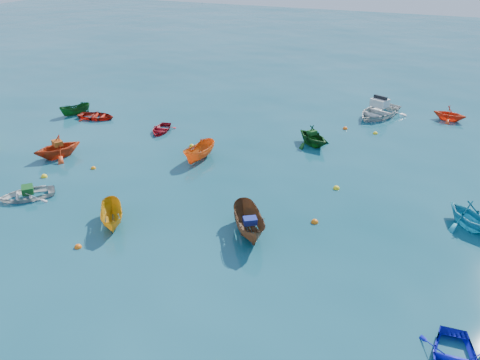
% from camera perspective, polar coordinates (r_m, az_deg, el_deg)
% --- Properties ---
extents(ground, '(160.00, 160.00, 0.00)m').
position_cam_1_polar(ground, '(22.69, -4.93, -6.26)').
color(ground, '#0B4351').
rests_on(ground, ground).
extents(dinghy_white_near, '(3.51, 3.53, 0.60)m').
position_cam_1_polar(dinghy_white_near, '(27.92, -24.50, -1.97)').
color(dinghy_white_near, silver).
rests_on(dinghy_white_near, ground).
extents(sampan_brown_mid, '(2.94, 3.57, 1.32)m').
position_cam_1_polar(sampan_brown_mid, '(22.47, 1.14, -6.53)').
color(sampan_brown_mid, brown).
rests_on(sampan_brown_mid, ground).
extents(dinghy_orange_w, '(3.65, 3.81, 1.55)m').
position_cam_1_polar(dinghy_orange_w, '(32.37, -21.19, 2.66)').
color(dinghy_orange_w, red).
rests_on(dinghy_orange_w, ground).
extents(sampan_yellow_mid, '(2.53, 2.88, 1.09)m').
position_cam_1_polar(sampan_yellow_mid, '(24.00, -15.18, -5.18)').
color(sampan_yellow_mid, '#C78911').
rests_on(sampan_yellow_mid, ground).
extents(dinghy_cyan_se, '(3.54, 3.59, 1.43)m').
position_cam_1_polar(dinghy_cyan_se, '(25.55, 25.94, -5.08)').
color(dinghy_cyan_se, teal).
rests_on(dinghy_cyan_se, ground).
extents(dinghy_red_nw, '(3.22, 2.53, 0.61)m').
position_cam_1_polar(dinghy_red_nw, '(38.51, -17.06, 7.18)').
color(dinghy_red_nw, '#AE1C0E').
rests_on(dinghy_red_nw, ground).
extents(sampan_orange_n, '(1.46, 3.11, 1.16)m').
position_cam_1_polar(sampan_orange_n, '(29.92, -4.91, 2.52)').
color(sampan_orange_n, orange).
rests_on(sampan_orange_n, ground).
extents(dinghy_green_n, '(3.65, 3.57, 1.46)m').
position_cam_1_polar(dinghy_green_n, '(32.36, 8.79, 4.26)').
color(dinghy_green_n, '#0F4413').
rests_on(dinghy_green_n, ground).
extents(dinghy_red_far, '(2.25, 2.81, 0.52)m').
position_cam_1_polar(dinghy_red_far, '(34.78, -9.59, 5.87)').
color(dinghy_red_far, maroon).
rests_on(dinghy_red_far, ground).
extents(dinghy_orange_far, '(2.77, 2.51, 1.26)m').
position_cam_1_polar(dinghy_orange_far, '(39.88, 24.06, 6.66)').
color(dinghy_orange_far, '#EB3D16').
rests_on(dinghy_orange_far, ground).
extents(sampan_green_far, '(1.98, 2.61, 0.95)m').
position_cam_1_polar(sampan_green_far, '(39.92, -19.34, 7.53)').
color(sampan_green_far, '#104616').
rests_on(sampan_green_far, ground).
extents(motorboat_white, '(4.89, 5.57, 1.56)m').
position_cam_1_polar(motorboat_white, '(38.93, 16.46, 7.48)').
color(motorboat_white, silver).
rests_on(motorboat_white, ground).
extents(tarp_green_a, '(0.93, 0.93, 0.36)m').
position_cam_1_polar(tarp_green_a, '(27.70, -24.49, -1.07)').
color(tarp_green_a, '#134D1A').
rests_on(tarp_green_a, dinghy_white_near).
extents(tarp_blue_a, '(0.78, 0.74, 0.30)m').
position_cam_1_polar(tarp_blue_a, '(21.90, 1.24, -4.98)').
color(tarp_blue_a, navy).
rests_on(tarp_blue_a, sampan_brown_mid).
extents(tarp_orange_a, '(0.86, 0.79, 0.33)m').
position_cam_1_polar(tarp_orange_a, '(32.03, -21.38, 4.22)').
color(tarp_orange_a, '#BF4D13').
rests_on(tarp_orange_a, dinghy_orange_w).
extents(tarp_green_b, '(0.68, 0.71, 0.27)m').
position_cam_1_polar(tarp_green_b, '(32.10, 8.79, 5.75)').
color(tarp_green_b, '#134D17').
rests_on(tarp_green_b, dinghy_green_n).
extents(buoy_or_a, '(0.34, 0.34, 0.34)m').
position_cam_1_polar(buoy_or_a, '(22.77, -19.13, -7.77)').
color(buoy_or_a, '#FF650D').
rests_on(buoy_or_a, ground).
extents(buoy_ye_b, '(0.38, 0.38, 0.38)m').
position_cam_1_polar(buoy_ye_b, '(29.92, -22.75, 0.34)').
color(buoy_ye_b, yellow).
rests_on(buoy_ye_b, ground).
extents(buoy_or_c, '(0.31, 0.31, 0.31)m').
position_cam_1_polar(buoy_or_c, '(29.98, -17.44, 1.33)').
color(buoy_or_c, orange).
rests_on(buoy_or_c, ground).
extents(buoy_ye_c, '(0.37, 0.37, 0.37)m').
position_cam_1_polar(buoy_ye_c, '(26.86, 11.66, -1.05)').
color(buoy_ye_c, yellow).
rests_on(buoy_ye_c, ground).
extents(buoy_or_d, '(0.37, 0.37, 0.37)m').
position_cam_1_polar(buoy_or_d, '(23.56, 9.08, -5.14)').
color(buoy_or_d, orange).
rests_on(buoy_or_d, ground).
extents(buoy_ye_d, '(0.32, 0.32, 0.32)m').
position_cam_1_polar(buoy_ye_d, '(31.92, -5.92, 4.12)').
color(buoy_ye_d, yellow).
rests_on(buoy_ye_d, ground).
extents(buoy_or_e, '(0.36, 0.36, 0.36)m').
position_cam_1_polar(buoy_or_e, '(35.60, 12.69, 6.09)').
color(buoy_or_e, '#FF5C0D').
rests_on(buoy_or_e, ground).
extents(buoy_ye_e, '(0.34, 0.34, 0.34)m').
position_cam_1_polar(buoy_ye_e, '(35.23, 16.16, 5.44)').
color(buoy_ye_e, yellow).
rests_on(buoy_ye_e, ground).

